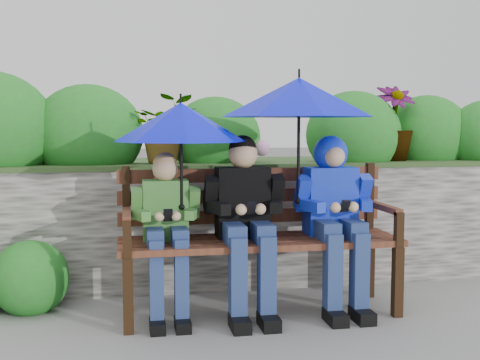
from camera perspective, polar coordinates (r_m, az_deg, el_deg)
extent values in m
plane|color=gray|center=(4.42, 0.25, -12.47)|extent=(60.00, 60.00, 0.00)
cube|color=#4B4944|center=(5.02, -1.40, -4.44)|extent=(8.00, 0.40, 1.00)
cube|color=#233515|center=(4.96, -1.42, 1.37)|extent=(8.00, 0.42, 0.04)
cube|color=#233515|center=(6.20, -3.23, -2.78)|extent=(8.00, 2.00, 0.96)
ellipsoid|color=#246623|center=(5.12, -14.21, 4.27)|extent=(0.91, 0.73, 0.82)
ellipsoid|color=#246623|center=(5.18, -2.34, 4.02)|extent=(0.78, 0.63, 0.71)
ellipsoid|color=#246623|center=(5.44, 10.74, 4.24)|extent=(0.86, 0.69, 0.77)
ellipsoid|color=#246623|center=(5.87, 17.27, 4.06)|extent=(0.83, 0.66, 0.74)
sphere|color=#D48CBB|center=(5.01, -16.51, 2.79)|extent=(0.14, 0.14, 0.14)
sphere|color=#D48CBB|center=(5.12, 2.08, 3.05)|extent=(0.14, 0.14, 0.14)
sphere|color=#D48CBB|center=(5.69, 17.87, 3.03)|extent=(0.14, 0.14, 0.14)
imported|color=#246623|center=(5.00, -7.11, 4.81)|extent=(0.51, 0.44, 0.56)
imported|color=#246623|center=(5.50, 14.29, 5.27)|extent=(0.37, 0.37, 0.67)
sphere|color=#246623|center=(4.67, -19.28, -8.80)|extent=(0.55, 0.55, 0.55)
cube|color=black|center=(4.00, -10.56, -10.77)|extent=(0.07, 0.07, 0.50)
cube|color=black|center=(4.48, -10.60, -9.02)|extent=(0.07, 0.07, 0.50)
cube|color=black|center=(4.41, 14.71, -9.32)|extent=(0.07, 0.07, 0.50)
cube|color=black|center=(4.85, 12.15, -7.93)|extent=(0.07, 0.07, 0.50)
cube|color=#562D1E|center=(4.08, 2.62, -6.44)|extent=(1.99, 0.11, 0.04)
cube|color=#562D1E|center=(4.22, 2.16, -6.05)|extent=(1.99, 0.11, 0.04)
cube|color=#562D1E|center=(4.36, 1.74, -5.69)|extent=(1.99, 0.11, 0.04)
cube|color=#562D1E|center=(4.49, 1.33, -5.34)|extent=(1.99, 0.11, 0.04)
cube|color=black|center=(4.40, -10.72, -2.30)|extent=(0.06, 0.06, 0.55)
cube|color=#562D1E|center=(4.14, -10.70, -3.24)|extent=(0.06, 0.52, 0.04)
cube|color=black|center=(3.91, -10.65, -5.54)|extent=(0.06, 0.06, 0.24)
cube|color=black|center=(4.78, 12.17, -1.73)|extent=(0.06, 0.06, 0.55)
cube|color=#562D1E|center=(4.54, 13.50, -2.55)|extent=(0.06, 0.52, 0.04)
cube|color=black|center=(4.34, 14.83, -4.57)|extent=(0.06, 0.06, 0.24)
cube|color=#562D1E|center=(4.53, 1.17, -3.41)|extent=(1.99, 0.04, 0.10)
cube|color=#562D1E|center=(4.51, 1.18, -1.47)|extent=(1.99, 0.04, 0.10)
cube|color=#562D1E|center=(4.49, 1.18, 0.50)|extent=(1.99, 0.04, 0.10)
cube|color=#36772F|center=(4.25, -7.10, -2.82)|extent=(0.31, 0.18, 0.42)
sphere|color=tan|center=(4.19, -7.12, 1.05)|extent=(0.17, 0.17, 0.17)
sphere|color=tan|center=(4.20, -7.14, 1.48)|extent=(0.17, 0.17, 0.17)
cube|color=navy|center=(4.12, -8.08, -5.27)|extent=(0.11, 0.29, 0.11)
cube|color=navy|center=(4.04, -7.93, -9.81)|extent=(0.09, 0.10, 0.60)
cube|color=black|center=(4.07, -7.84, -13.58)|extent=(0.10, 0.20, 0.07)
cube|color=navy|center=(4.13, -5.79, -5.22)|extent=(0.11, 0.29, 0.11)
cube|color=navy|center=(4.06, -5.56, -9.75)|extent=(0.09, 0.10, 0.60)
cube|color=black|center=(4.08, -5.46, -13.50)|extent=(0.10, 0.20, 0.07)
cube|color=#36772F|center=(4.18, -9.76, -2.22)|extent=(0.07, 0.17, 0.23)
cube|color=#36772F|center=(4.08, -9.32, -3.32)|extent=(0.12, 0.19, 0.06)
sphere|color=tan|center=(4.00, -7.65, -3.46)|extent=(0.06, 0.06, 0.06)
cube|color=#36772F|center=(4.21, -4.39, -2.11)|extent=(0.07, 0.17, 0.23)
cube|color=#36772F|center=(4.10, -4.57, -3.22)|extent=(0.12, 0.19, 0.06)
sphere|color=tan|center=(4.01, -6.07, -3.43)|extent=(0.06, 0.06, 0.06)
cube|color=black|center=(3.99, -6.85, -3.33)|extent=(0.06, 0.07, 0.09)
cube|color=black|center=(4.31, 0.22, -2.11)|extent=(0.37, 0.22, 0.50)
sphere|color=tan|center=(4.26, 0.27, 2.46)|extent=(0.21, 0.21, 0.21)
sphere|color=black|center=(4.27, 0.25, 2.96)|extent=(0.20, 0.20, 0.20)
cube|color=navy|center=(4.15, -0.65, -5.00)|extent=(0.13, 0.35, 0.13)
cube|color=navy|center=(4.05, -0.20, -9.67)|extent=(0.11, 0.12, 0.61)
cube|color=black|center=(4.06, -0.02, -13.45)|extent=(0.12, 0.24, 0.09)
cube|color=navy|center=(4.19, 2.01, -4.90)|extent=(0.13, 0.35, 0.13)
cube|color=navy|center=(4.09, 2.55, -9.52)|extent=(0.11, 0.12, 0.61)
cube|color=black|center=(4.10, 2.75, -13.27)|extent=(0.12, 0.24, 0.09)
cube|color=black|center=(4.21, -2.78, -1.39)|extent=(0.09, 0.20, 0.28)
cube|color=black|center=(4.08, -2.04, -2.68)|extent=(0.14, 0.23, 0.08)
sphere|color=tan|center=(4.01, 0.11, -2.82)|extent=(0.08, 0.08, 0.08)
cube|color=black|center=(4.30, 3.44, -1.26)|extent=(0.09, 0.20, 0.28)
cube|color=black|center=(4.17, 3.48, -2.53)|extent=(0.14, 0.23, 0.08)
sphere|color=tan|center=(4.04, 1.94, -2.77)|extent=(0.08, 0.08, 0.08)
cube|color=black|center=(4.01, 1.06, -2.66)|extent=(0.06, 0.07, 0.09)
cube|color=#0129B9|center=(4.48, 8.56, -1.93)|extent=(0.37, 0.22, 0.50)
sphere|color=tan|center=(4.44, 8.70, 2.39)|extent=(0.20, 0.20, 0.20)
sphere|color=#0129B9|center=(4.46, 8.57, 2.54)|extent=(0.26, 0.26, 0.26)
sphere|color=tan|center=(4.39, 8.92, 2.22)|extent=(0.15, 0.15, 0.15)
cube|color=navy|center=(4.32, 8.07, -4.66)|extent=(0.13, 0.34, 0.13)
cube|color=navy|center=(4.22, 8.78, -9.11)|extent=(0.11, 0.12, 0.61)
cube|color=black|center=(4.24, 9.03, -12.73)|extent=(0.12, 0.24, 0.09)
cube|color=navy|center=(4.39, 10.47, -4.54)|extent=(0.13, 0.34, 0.13)
cube|color=navy|center=(4.29, 11.25, -8.92)|extent=(0.11, 0.12, 0.61)
cube|color=black|center=(4.31, 11.51, -12.48)|extent=(0.12, 0.24, 0.09)
cube|color=#0129B9|center=(4.35, 5.93, -1.26)|extent=(0.09, 0.20, 0.28)
cube|color=#0129B9|center=(4.24, 6.88, -2.47)|extent=(0.14, 0.23, 0.08)
sphere|color=tan|center=(4.19, 9.04, -2.59)|extent=(0.08, 0.08, 0.08)
cube|color=#0129B9|center=(4.51, 11.57, -1.12)|extent=(0.09, 0.20, 0.28)
cube|color=#0129B9|center=(4.38, 11.86, -2.31)|extent=(0.14, 0.23, 0.08)
sphere|color=tan|center=(4.24, 10.68, -2.53)|extent=(0.08, 0.08, 0.08)
cube|color=black|center=(4.20, 9.92, -2.43)|extent=(0.06, 0.07, 0.09)
cone|color=#0009E3|center=(4.12, -5.62, 5.49)|extent=(0.91, 0.91, 0.27)
cylinder|color=black|center=(4.13, -5.64, 7.75)|extent=(0.02, 0.02, 0.06)
cylinder|color=black|center=(4.13, -5.59, 1.45)|extent=(0.02, 0.02, 0.58)
sphere|color=black|center=(4.16, -5.55, -2.56)|extent=(0.04, 0.04, 0.04)
cone|color=#0009E3|center=(4.29, 5.61, 7.81)|extent=(1.10, 1.10, 0.27)
cylinder|color=black|center=(4.30, 5.63, 10.04)|extent=(0.02, 0.02, 0.06)
cylinder|color=black|center=(4.29, 5.57, 2.88)|extent=(0.02, 0.02, 0.74)
sphere|color=black|center=(4.32, 5.52, -2.01)|extent=(0.04, 0.04, 0.04)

